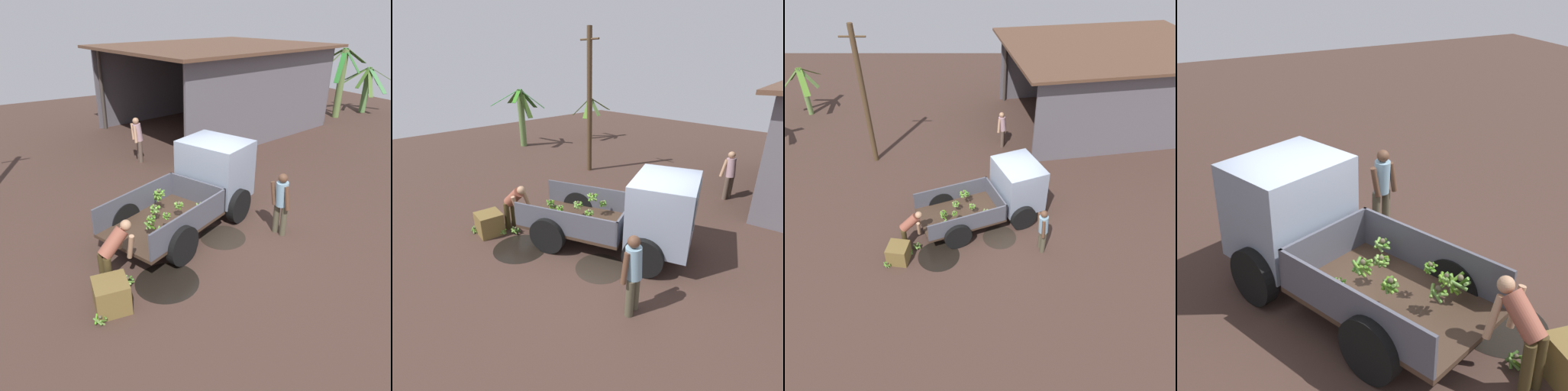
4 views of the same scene
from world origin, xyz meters
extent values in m
plane|color=#412D25|center=(0.00, 0.00, 0.00)|extent=(36.00, 36.00, 0.00)
cylinder|color=#2D251E|center=(-0.22, -0.93, 0.00)|extent=(1.12, 1.12, 0.01)
cylinder|color=black|center=(-2.18, -1.78, 0.00)|extent=(1.32, 1.32, 0.01)
cube|color=#3F2D21|center=(-1.55, -0.35, 0.49)|extent=(3.14, 2.63, 0.08)
cube|color=#4D4E5A|center=(-1.87, 0.43, 0.84)|extent=(2.50, 1.06, 0.61)
cube|color=#4D4E5A|center=(-1.23, -1.14, 0.84)|extent=(2.50, 1.06, 0.61)
cube|color=#4D4E5A|center=(-0.33, 0.15, 0.84)|extent=(0.71, 1.64, 0.61)
cube|color=#8490A4|center=(0.43, 0.46, 1.22)|extent=(1.91, 2.10, 1.53)
cube|color=#4C606B|center=(1.07, 0.72, 1.52)|extent=(0.55, 1.28, 0.67)
cylinder|color=black|center=(-0.10, 1.22, 0.45)|extent=(0.92, 0.55, 0.90)
cylinder|color=black|center=(0.59, -0.46, 0.45)|extent=(0.92, 0.55, 0.90)
cylinder|color=black|center=(-2.26, 0.33, 0.45)|extent=(0.92, 0.55, 0.90)
cylinder|color=black|center=(-1.58, -1.34, 0.45)|extent=(0.92, 0.55, 0.90)
sphere|color=#4A4230|center=(-1.69, -0.23, 0.93)|extent=(0.09, 0.09, 0.09)
cylinder|color=#427720|center=(-1.75, -0.23, 0.86)|extent=(0.06, 0.18, 0.17)
cylinder|color=#709B41|center=(-1.74, -0.28, 0.87)|extent=(0.16, 0.18, 0.15)
cylinder|color=#547633|center=(-1.70, -0.30, 0.87)|extent=(0.19, 0.09, 0.15)
cylinder|color=#81B14A|center=(-1.65, -0.27, 0.85)|extent=(0.14, 0.14, 0.19)
cylinder|color=#599A2E|center=(-1.61, -0.23, 0.88)|extent=(0.06, 0.20, 0.13)
cylinder|color=#66A122|center=(-1.63, -0.20, 0.87)|extent=(0.14, 0.18, 0.16)
cylinder|color=#5E8D3A|center=(-1.68, -0.18, 0.85)|extent=(0.17, 0.06, 0.18)
cylinder|color=#72A934|center=(-1.73, -0.18, 0.86)|extent=(0.17, 0.15, 0.16)
sphere|color=brown|center=(-1.43, 0.05, 1.15)|extent=(0.08, 0.08, 0.08)
cylinder|color=olive|center=(-1.50, 0.04, 1.06)|extent=(0.07, 0.18, 0.20)
cylinder|color=#4F8B27|center=(-1.49, 0.00, 1.07)|extent=(0.17, 0.17, 0.19)
cylinder|color=olive|center=(-1.43, -0.04, 1.09)|extent=(0.22, 0.04, 0.14)
cylinder|color=#74AA3E|center=(-1.37, -0.01, 1.09)|extent=(0.19, 0.19, 0.14)
cylinder|color=#5E9C2C|center=(-1.37, 0.05, 1.06)|extent=(0.05, 0.17, 0.21)
cylinder|color=#528830|center=(-1.36, 0.11, 1.09)|extent=(0.17, 0.20, 0.14)
cylinder|color=#4D7A2C|center=(-1.44, 0.14, 1.09)|extent=(0.22, 0.05, 0.14)
cylinder|color=#5A8C27|center=(-1.48, 0.11, 1.07)|extent=(0.18, 0.15, 0.19)
sphere|color=#46402E|center=(-1.98, -1.08, 0.79)|extent=(0.07, 0.07, 0.07)
cylinder|color=olive|center=(-2.02, -1.09, 0.73)|extent=(0.06, 0.13, 0.13)
cylinder|color=#497322|center=(-1.98, -1.13, 0.74)|extent=(0.13, 0.05, 0.12)
cylinder|color=#6FA647|center=(-1.93, -1.09, 0.74)|extent=(0.06, 0.14, 0.11)
cylinder|color=#74B22D|center=(-1.95, -1.04, 0.74)|extent=(0.13, 0.11, 0.11)
cylinder|color=#50831C|center=(-2.01, -1.04, 0.73)|extent=(0.12, 0.11, 0.12)
sphere|color=brown|center=(-1.34, 0.35, 0.88)|extent=(0.07, 0.07, 0.07)
cylinder|color=#75AC45|center=(-1.35, 0.40, 0.82)|extent=(0.14, 0.08, 0.15)
cylinder|color=#59823A|center=(-1.39, 0.39, 0.84)|extent=(0.13, 0.16, 0.10)
cylinder|color=#548C27|center=(-1.38, 0.33, 0.82)|extent=(0.10, 0.14, 0.15)
cylinder|color=#50792E|center=(-1.35, 0.30, 0.83)|extent=(0.16, 0.07, 0.14)
cylinder|color=#66AA36|center=(-1.30, 0.31, 0.83)|extent=(0.14, 0.13, 0.14)
cylinder|color=#57892B|center=(-1.28, 0.36, 0.83)|extent=(0.06, 0.16, 0.13)
cylinder|color=#487A27|center=(-1.30, 0.40, 0.83)|extent=(0.15, 0.13, 0.12)
sphere|color=brown|center=(-2.05, -0.75, 0.88)|extent=(0.09, 0.09, 0.09)
cylinder|color=#588134|center=(-2.12, -0.79, 0.83)|extent=(0.12, 0.20, 0.14)
cylinder|color=#4F8A1C|center=(-2.06, -0.82, 0.81)|extent=(0.18, 0.06, 0.18)
cylinder|color=#77B034|center=(-1.98, -0.78, 0.81)|extent=(0.10, 0.19, 0.17)
cylinder|color=olive|center=(-2.00, -0.69, 0.83)|extent=(0.19, 0.16, 0.12)
cylinder|color=#5E903B|center=(-2.08, -0.71, 0.80)|extent=(0.16, 0.14, 0.19)
sphere|color=brown|center=(-1.95, -1.16, 0.87)|extent=(0.09, 0.09, 0.09)
cylinder|color=#63A228|center=(-1.85, -1.17, 0.80)|extent=(0.06, 0.24, 0.17)
cylinder|color=#4F8020|center=(-1.92, -1.07, 0.81)|extent=(0.25, 0.12, 0.16)
cylinder|color=#588637|center=(-2.02, -1.09, 0.82)|extent=(0.21, 0.22, 0.14)
cylinder|color=#6A9844|center=(-2.03, -1.23, 0.81)|extent=(0.20, 0.22, 0.16)
cylinder|color=#59942E|center=(-1.93, -1.23, 0.77)|extent=(0.20, 0.10, 0.23)
sphere|color=brown|center=(-1.13, -0.38, 0.93)|extent=(0.08, 0.08, 0.08)
cylinder|color=#75A53E|center=(-1.20, -0.38, 0.89)|extent=(0.05, 0.17, 0.11)
cylinder|color=#45751F|center=(-1.17, -0.41, 0.86)|extent=(0.14, 0.13, 0.15)
cylinder|color=olive|center=(-1.13, -0.44, 0.89)|extent=(0.17, 0.05, 0.10)
cylinder|color=#52821E|center=(-1.08, -0.42, 0.89)|extent=(0.15, 0.15, 0.10)
cylinder|color=#5C8B32|center=(-1.07, -0.36, 0.88)|extent=(0.07, 0.17, 0.12)
cylinder|color=#72A040|center=(-1.09, -0.32, 0.89)|extent=(0.16, 0.14, 0.11)
cylinder|color=#547331|center=(-1.14, -0.31, 0.88)|extent=(0.17, 0.06, 0.12)
cylinder|color=#53802E|center=(-1.18, -0.34, 0.87)|extent=(0.12, 0.16, 0.13)
sphere|color=brown|center=(-1.69, -0.84, 1.02)|extent=(0.06, 0.06, 0.06)
cylinder|color=#568C33|center=(-1.74, -0.80, 0.98)|extent=(0.11, 0.14, 0.10)
cylinder|color=#5CB024|center=(-1.73, -0.85, 0.96)|extent=(0.07, 0.13, 0.13)
cylinder|color=#577534|center=(-1.71, -0.88, 0.96)|extent=(0.13, 0.08, 0.13)
cylinder|color=#5F902A|center=(-1.68, -0.90, 0.98)|extent=(0.15, 0.06, 0.09)
cylinder|color=#4D8624|center=(-1.65, -0.86, 0.96)|extent=(0.08, 0.13, 0.13)
cylinder|color=#5D9923|center=(-1.64, -0.82, 0.97)|extent=(0.08, 0.14, 0.12)
cylinder|color=#48811B|center=(-1.67, -0.80, 0.96)|extent=(0.13, 0.08, 0.13)
cylinder|color=#4C8623|center=(-1.70, -0.79, 0.97)|extent=(0.14, 0.06, 0.12)
sphere|color=brown|center=(-0.67, -0.62, 0.89)|extent=(0.09, 0.09, 0.09)
cylinder|color=#669B39|center=(-0.60, -0.57, 0.85)|extent=(0.16, 0.18, 0.12)
cylinder|color=olive|center=(-0.69, -0.55, 0.83)|extent=(0.19, 0.09, 0.15)
cylinder|color=#5E8B3D|center=(-0.75, -0.60, 0.84)|extent=(0.09, 0.20, 0.12)
cylinder|color=#529C24|center=(-0.72, -0.67, 0.83)|extent=(0.16, 0.16, 0.16)
cylinder|color=#5B883D|center=(-0.66, -0.69, 0.82)|extent=(0.18, 0.06, 0.17)
cylinder|color=#4A7B27|center=(-0.60, -0.64, 0.82)|extent=(0.09, 0.18, 0.17)
sphere|color=#4E4633|center=(-2.06, -0.85, 1.06)|extent=(0.07, 0.07, 0.07)
cylinder|color=#508231|center=(-2.03, -0.89, 1.00)|extent=(0.13, 0.12, 0.14)
cylinder|color=#4F8D2A|center=(-2.00, -0.86, 1.02)|extent=(0.05, 0.16, 0.11)
cylinder|color=#4A7D1A|center=(-2.02, -0.80, 1.03)|extent=(0.15, 0.14, 0.09)
cylinder|color=#5E9321|center=(-2.07, -0.79, 1.02)|extent=(0.16, 0.07, 0.11)
cylinder|color=#7EAD4C|center=(-2.10, -0.83, 1.00)|extent=(0.10, 0.13, 0.15)
cylinder|color=#71A844|center=(-2.11, -0.87, 1.00)|extent=(0.08, 0.14, 0.15)
cylinder|color=#4A761D|center=(-2.08, -0.91, 1.02)|extent=(0.16, 0.09, 0.11)
cube|color=#5F5A62|center=(9.28, 8.31, 1.79)|extent=(1.19, 6.49, 3.57)
cube|color=#5F5A62|center=(4.51, 10.78, 1.79)|extent=(8.56, 1.54, 3.57)
cube|color=#5F5A62|center=(5.59, 4.40, 1.79)|extent=(8.56, 1.54, 3.57)
cube|color=brown|center=(5.05, 7.59, 3.63)|extent=(10.57, 8.84, 0.12)
cylinder|color=#3F3833|center=(0.47, 9.89, 1.79)|extent=(0.16, 0.16, 3.57)
cylinder|color=#3F3833|center=(1.48, 3.91, 1.79)|extent=(0.16, 0.16, 3.57)
cylinder|color=#568445|center=(13.72, 5.87, 1.16)|extent=(0.33, 0.33, 2.32)
cube|color=#3B682B|center=(14.20, 5.82, 1.87)|extent=(1.00, 0.31, 1.03)
cube|color=#3E6B35|center=(14.14, 6.21, 1.92)|extent=(1.02, 0.89, 0.92)
cube|color=#427B3B|center=(13.79, 6.65, 1.94)|extent=(0.35, 1.59, 0.88)
cube|color=#466E1E|center=(13.20, 6.40, 1.85)|extent=(1.19, 1.22, 1.07)
cube|color=#34571D|center=(13.20, 5.77, 1.89)|extent=(1.08, 0.38, 0.98)
cube|color=#4D6A2F|center=(13.40, 5.45, 1.69)|extent=(0.81, 0.98, 1.38)
cube|color=#457F46|center=(13.61, 5.21, 1.80)|extent=(0.48, 1.37, 1.17)
cube|color=#3B4D27|center=(14.22, 5.30, 1.97)|extent=(1.20, 1.31, 0.82)
cylinder|color=olive|center=(11.58, 5.85, 1.67)|extent=(0.34, 0.34, 3.35)
cube|color=#376229|center=(12.38, 5.87, 3.01)|extent=(1.63, 0.31, 0.80)
cube|color=#34581A|center=(11.67, 6.45, 3.11)|extent=(0.40, 1.23, 0.60)
cube|color=olive|center=(11.28, 6.13, 2.93)|extent=(0.79, 0.77, 0.96)
cube|color=#29752A|center=(11.11, 5.61, 2.65)|extent=(1.07, 0.71, 1.52)
cube|color=#32672E|center=(11.64, 5.41, 2.86)|extent=(0.32, 0.93, 1.09)
cylinder|color=#4F4937|center=(1.12, -1.58, 0.39)|extent=(0.18, 0.18, 0.78)
cylinder|color=#4F4937|center=(1.08, -1.36, 0.39)|extent=(0.18, 0.18, 0.78)
cylinder|color=#80A8BE|center=(1.08, -1.47, 1.09)|extent=(0.37, 0.34, 0.63)
sphere|color=brown|center=(1.05, -1.48, 1.50)|extent=(0.22, 0.22, 0.22)
cylinder|color=brown|center=(1.05, -1.68, 1.06)|extent=(0.14, 0.21, 0.59)
cylinder|color=brown|center=(0.97, -1.29, 1.06)|extent=(0.14, 0.23, 0.59)
cylinder|color=#3E3219|center=(-3.31, -1.23, 0.39)|extent=(0.18, 0.18, 0.78)
cylinder|color=#3E3219|center=(-3.27, -1.45, 0.39)|extent=(0.18, 0.18, 0.78)
cylinder|color=brown|center=(-3.07, -1.29, 0.98)|extent=(0.69, 0.40, 0.62)
sphere|color=tan|center=(-2.77, -1.24, 1.25)|extent=(0.22, 0.22, 0.22)
cylinder|color=tan|center=(-2.83, -1.05, 0.88)|extent=(0.15, 0.30, 0.58)
cylinder|color=tan|center=(-2.77, -1.44, 0.87)|extent=(0.15, 0.26, 0.58)
cylinder|color=brown|center=(0.13, 4.90, 0.40)|extent=(0.18, 0.18, 0.80)
cylinder|color=brown|center=(0.17, 5.12, 0.40)|extent=(0.18, 0.18, 0.80)
cylinder|color=#B8919A|center=(0.12, 5.02, 1.10)|extent=(0.41, 0.36, 0.65)
sphere|color=tan|center=(0.07, 5.03, 1.52)|extent=(0.22, 0.22, 0.22)
cylinder|color=tan|center=(-0.04, 4.85, 1.09)|extent=(0.16, 0.30, 0.59)
cylinder|color=tan|center=(0.02, 5.24, 1.09)|extent=(0.17, 0.33, 0.58)
sphere|color=brown|center=(-3.71, -2.20, 0.15)|extent=(0.07, 0.07, 0.07)
cylinder|color=#51A021|center=(-3.78, -2.17, 0.10)|extent=(0.12, 0.18, 0.12)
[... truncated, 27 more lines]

